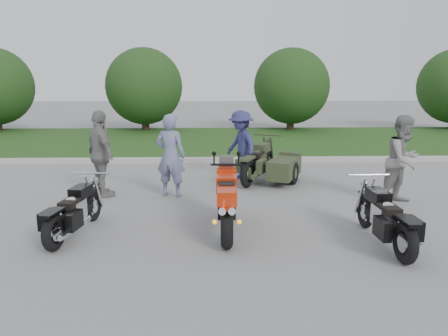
{
  "coord_description": "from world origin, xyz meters",
  "views": [
    {
      "loc": [
        0.15,
        -7.56,
        2.7
      ],
      "look_at": [
        0.42,
        1.37,
        0.8
      ],
      "focal_mm": 35.0,
      "sensor_mm": 36.0,
      "label": 1
    }
  ],
  "objects_px": {
    "person_denim": "(241,145)",
    "person_back": "(101,154)",
    "sportbike_red": "(227,200)",
    "cruiser_left": "(73,214)",
    "person_stripe": "(171,156)",
    "person_grey": "(403,160)",
    "cruiser_sidecar": "(273,166)",
    "cruiser_right": "(386,220)"
  },
  "relations": [
    {
      "from": "sportbike_red",
      "to": "cruiser_left",
      "type": "bearing_deg",
      "value": -176.66
    },
    {
      "from": "sportbike_red",
      "to": "cruiser_right",
      "type": "height_order",
      "value": "sportbike_red"
    },
    {
      "from": "person_stripe",
      "to": "person_denim",
      "type": "xyz_separation_m",
      "value": [
        1.69,
        1.65,
        -0.03
      ]
    },
    {
      "from": "cruiser_right",
      "to": "person_stripe",
      "type": "bearing_deg",
      "value": 138.56
    },
    {
      "from": "sportbike_red",
      "to": "person_stripe",
      "type": "distance_m",
      "value": 2.71
    },
    {
      "from": "cruiser_left",
      "to": "person_stripe",
      "type": "xyz_separation_m",
      "value": [
        1.44,
        2.5,
        0.54
      ]
    },
    {
      "from": "sportbike_red",
      "to": "cruiser_sidecar",
      "type": "distance_m",
      "value": 3.88
    },
    {
      "from": "person_back",
      "to": "cruiser_left",
      "type": "bearing_deg",
      "value": 146.01
    },
    {
      "from": "cruiser_left",
      "to": "person_denim",
      "type": "height_order",
      "value": "person_denim"
    },
    {
      "from": "person_denim",
      "to": "person_grey",
      "type": "bearing_deg",
      "value": 26.39
    },
    {
      "from": "person_back",
      "to": "person_denim",
      "type": "bearing_deg",
      "value": -100.14
    },
    {
      "from": "person_grey",
      "to": "person_back",
      "type": "bearing_deg",
      "value": 140.95
    },
    {
      "from": "sportbike_red",
      "to": "cruiser_right",
      "type": "bearing_deg",
      "value": -12.97
    },
    {
      "from": "person_stripe",
      "to": "cruiser_sidecar",
      "type": "bearing_deg",
      "value": -136.38
    },
    {
      "from": "sportbike_red",
      "to": "cruiser_sidecar",
      "type": "xyz_separation_m",
      "value": [
        1.32,
        3.65,
        -0.17
      ]
    },
    {
      "from": "person_stripe",
      "to": "person_denim",
      "type": "relative_size",
      "value": 1.04
    },
    {
      "from": "cruiser_left",
      "to": "cruiser_sidecar",
      "type": "height_order",
      "value": "cruiser_sidecar"
    },
    {
      "from": "person_stripe",
      "to": "person_denim",
      "type": "distance_m",
      "value": 2.36
    },
    {
      "from": "person_stripe",
      "to": "person_grey",
      "type": "xyz_separation_m",
      "value": [
        4.98,
        -0.69,
        0.01
      ]
    },
    {
      "from": "cruiser_right",
      "to": "cruiser_left",
      "type": "bearing_deg",
      "value": 171.81
    },
    {
      "from": "sportbike_red",
      "to": "person_back",
      "type": "xyz_separation_m",
      "value": [
        -2.73,
        2.46,
        0.38
      ]
    },
    {
      "from": "cruiser_left",
      "to": "person_grey",
      "type": "distance_m",
      "value": 6.7
    },
    {
      "from": "cruiser_left",
      "to": "person_back",
      "type": "bearing_deg",
      "value": 101.82
    },
    {
      "from": "person_grey",
      "to": "person_denim",
      "type": "relative_size",
      "value": 1.04
    },
    {
      "from": "cruiser_sidecar",
      "to": "person_grey",
      "type": "relative_size",
      "value": 1.19
    },
    {
      "from": "person_stripe",
      "to": "person_denim",
      "type": "height_order",
      "value": "person_stripe"
    },
    {
      "from": "person_stripe",
      "to": "person_grey",
      "type": "relative_size",
      "value": 0.99
    },
    {
      "from": "cruiser_left",
      "to": "person_denim",
      "type": "distance_m",
      "value": 5.22
    },
    {
      "from": "cruiser_sidecar",
      "to": "person_denim",
      "type": "relative_size",
      "value": 1.24
    },
    {
      "from": "person_denim",
      "to": "person_back",
      "type": "bearing_deg",
      "value": -91.74
    },
    {
      "from": "cruiser_sidecar",
      "to": "person_back",
      "type": "relative_size",
      "value": 1.15
    },
    {
      "from": "cruiser_left",
      "to": "person_grey",
      "type": "bearing_deg",
      "value": 24.93
    },
    {
      "from": "person_denim",
      "to": "sportbike_red",
      "type": "bearing_deg",
      "value": -35.45
    },
    {
      "from": "person_stripe",
      "to": "cruiser_right",
      "type": "bearing_deg",
      "value": 157.65
    },
    {
      "from": "cruiser_sidecar",
      "to": "person_stripe",
      "type": "xyz_separation_m",
      "value": [
        -2.49,
        -1.23,
        0.51
      ]
    },
    {
      "from": "cruiser_sidecar",
      "to": "person_grey",
      "type": "height_order",
      "value": "person_grey"
    },
    {
      "from": "sportbike_red",
      "to": "person_denim",
      "type": "bearing_deg",
      "value": 84.36
    },
    {
      "from": "sportbike_red",
      "to": "person_stripe",
      "type": "xyz_separation_m",
      "value": [
        -1.17,
        2.42,
        0.34
      ]
    },
    {
      "from": "cruiser_left",
      "to": "sportbike_red",
      "type": "bearing_deg",
      "value": 10.93
    },
    {
      "from": "person_grey",
      "to": "person_back",
      "type": "xyz_separation_m",
      "value": [
        -6.54,
        0.73,
        0.03
      ]
    },
    {
      "from": "cruiser_right",
      "to": "person_stripe",
      "type": "relative_size",
      "value": 1.15
    },
    {
      "from": "person_stripe",
      "to": "person_back",
      "type": "relative_size",
      "value": 0.96
    }
  ]
}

